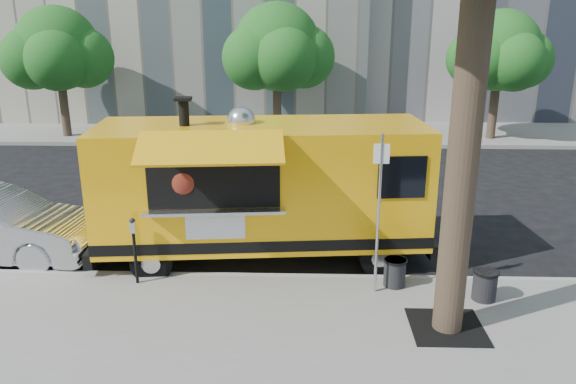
% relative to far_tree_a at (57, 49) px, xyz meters
% --- Properties ---
extents(ground, '(120.00, 120.00, 0.00)m').
position_rel_far_tree_a_xyz_m(ground, '(10.00, -12.30, -3.78)').
color(ground, black).
rests_on(ground, ground).
extents(sidewalk, '(60.00, 6.00, 0.15)m').
position_rel_far_tree_a_xyz_m(sidewalk, '(10.00, -16.30, -3.70)').
color(sidewalk, gray).
rests_on(sidewalk, ground).
extents(curb, '(60.00, 0.14, 0.16)m').
position_rel_far_tree_a_xyz_m(curb, '(10.00, -13.23, -3.70)').
color(curb, '#999993').
rests_on(curb, ground).
extents(far_sidewalk, '(60.00, 5.00, 0.15)m').
position_rel_far_tree_a_xyz_m(far_sidewalk, '(10.00, 1.20, -3.70)').
color(far_sidewalk, gray).
rests_on(far_sidewalk, ground).
extents(tree_well, '(1.20, 1.20, 0.02)m').
position_rel_far_tree_a_xyz_m(tree_well, '(12.60, -15.10, -3.62)').
color(tree_well, black).
rests_on(tree_well, sidewalk).
extents(far_tree_a, '(3.42, 3.42, 5.36)m').
position_rel_far_tree_a_xyz_m(far_tree_a, '(0.00, 0.00, 0.00)').
color(far_tree_a, '#33261C').
rests_on(far_tree_a, far_sidewalk).
extents(far_tree_b, '(3.60, 3.60, 5.50)m').
position_rel_far_tree_a_xyz_m(far_tree_b, '(9.00, 0.40, 0.06)').
color(far_tree_b, '#33261C').
rests_on(far_tree_b, far_sidewalk).
extents(far_tree_c, '(3.24, 3.24, 5.21)m').
position_rel_far_tree_a_xyz_m(far_tree_c, '(18.00, 0.10, -0.06)').
color(far_tree_c, '#33261C').
rests_on(far_tree_c, far_sidewalk).
extents(sign_post, '(0.28, 0.06, 3.00)m').
position_rel_far_tree_a_xyz_m(sign_post, '(11.55, -13.85, -1.93)').
color(sign_post, silver).
rests_on(sign_post, sidewalk).
extents(parking_meter, '(0.11, 0.11, 1.33)m').
position_rel_far_tree_a_xyz_m(parking_meter, '(7.00, -13.65, -2.79)').
color(parking_meter, black).
rests_on(parking_meter, sidewalk).
extents(food_truck, '(7.28, 3.79, 3.51)m').
position_rel_far_tree_a_xyz_m(food_truck, '(9.30, -12.12, -2.12)').
color(food_truck, '#FFB20D').
rests_on(food_truck, ground).
extents(trash_bin_left, '(0.45, 0.45, 0.54)m').
position_rel_far_tree_a_xyz_m(trash_bin_left, '(11.95, -13.60, -3.33)').
color(trash_bin_left, black).
rests_on(trash_bin_left, sidewalk).
extents(trash_bin_right, '(0.47, 0.47, 0.56)m').
position_rel_far_tree_a_xyz_m(trash_bin_right, '(13.50, -14.09, -3.32)').
color(trash_bin_right, black).
rests_on(trash_bin_right, sidewalk).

